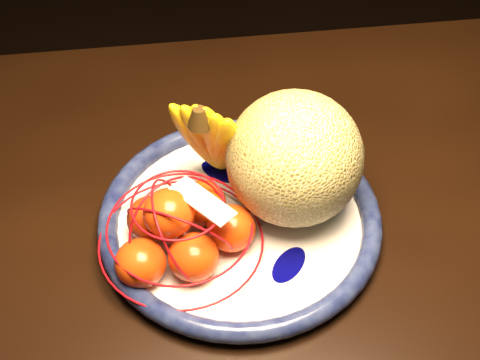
{
  "coord_description": "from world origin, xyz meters",
  "views": [
    {
      "loc": [
        0.2,
        -0.29,
        1.47
      ],
      "look_at": [
        0.2,
        0.26,
        0.88
      ],
      "focal_mm": 55.0,
      "sensor_mm": 36.0,
      "label": 1
    }
  ],
  "objects_px": {
    "cantaloupe": "(295,158)",
    "mandarin_bag": "(181,230)",
    "fruit_bowl": "(240,220)",
    "banana_bunch": "(212,136)"
  },
  "relations": [
    {
      "from": "mandarin_bag",
      "to": "cantaloupe",
      "type": "bearing_deg",
      "value": 28.37
    },
    {
      "from": "banana_bunch",
      "to": "mandarin_bag",
      "type": "xyz_separation_m",
      "value": [
        -0.03,
        -0.1,
        -0.05
      ]
    },
    {
      "from": "fruit_bowl",
      "to": "banana_bunch",
      "type": "xyz_separation_m",
      "value": [
        -0.03,
        0.06,
        0.08
      ]
    },
    {
      "from": "banana_bunch",
      "to": "mandarin_bag",
      "type": "bearing_deg",
      "value": -86.02
    },
    {
      "from": "banana_bunch",
      "to": "cantaloupe",
      "type": "bearing_deg",
      "value": 1.71
    },
    {
      "from": "fruit_bowl",
      "to": "mandarin_bag",
      "type": "bearing_deg",
      "value": -147.05
    },
    {
      "from": "fruit_bowl",
      "to": "cantaloupe",
      "type": "bearing_deg",
      "value": 23.07
    },
    {
      "from": "cantaloupe",
      "to": "mandarin_bag",
      "type": "height_order",
      "value": "cantaloupe"
    },
    {
      "from": "banana_bunch",
      "to": "mandarin_bag",
      "type": "relative_size",
      "value": 0.66
    },
    {
      "from": "fruit_bowl",
      "to": "cantaloupe",
      "type": "xyz_separation_m",
      "value": [
        0.06,
        0.03,
        0.08
      ]
    }
  ]
}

